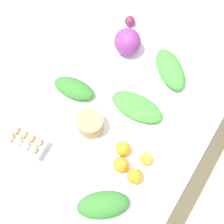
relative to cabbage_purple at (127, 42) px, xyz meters
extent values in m
plane|color=#C6B289|center=(0.41, 0.16, -0.80)|extent=(8.00, 8.00, 0.00)
cube|color=silver|center=(0.41, 0.16, -0.10)|extent=(1.48, 1.07, 0.03)
cylinder|color=tan|center=(-0.27, -0.32, -0.45)|extent=(0.06, 0.06, 0.68)
cylinder|color=tan|center=(-0.27, 0.63, -0.45)|extent=(0.06, 0.06, 0.68)
sphere|color=#7A2D75|center=(0.00, 0.00, 0.00)|extent=(0.16, 0.16, 0.16)
cube|color=#A8A8A3|center=(0.81, -0.13, -0.05)|extent=(0.13, 0.23, 0.06)
sphere|color=tan|center=(0.78, -0.06, -0.01)|extent=(0.04, 0.04, 0.04)
sphere|color=tan|center=(0.79, -0.10, -0.01)|extent=(0.04, 0.04, 0.04)
sphere|color=tan|center=(0.79, -0.15, -0.01)|extent=(0.04, 0.04, 0.04)
sphere|color=tan|center=(0.80, -0.20, -0.01)|extent=(0.04, 0.04, 0.04)
sphere|color=tan|center=(0.83, -0.05, -0.01)|extent=(0.04, 0.04, 0.04)
sphere|color=white|center=(0.83, -0.10, -0.01)|extent=(0.04, 0.04, 0.04)
sphere|color=white|center=(0.84, -0.15, -0.01)|extent=(0.04, 0.04, 0.04)
sphere|color=tan|center=(0.84, -0.19, -0.01)|extent=(0.04, 0.04, 0.04)
cylinder|color=#A87F51|center=(0.55, 0.11, -0.03)|extent=(0.14, 0.14, 0.11)
ellipsoid|color=#3D8433|center=(0.01, 0.30, -0.04)|extent=(0.29, 0.31, 0.09)
ellipsoid|color=#2D6B28|center=(0.86, 0.39, -0.04)|extent=(0.27, 0.28, 0.08)
ellipsoid|color=#3D8433|center=(0.32, 0.26, -0.05)|extent=(0.17, 0.32, 0.07)
ellipsoid|color=#2D6B28|center=(0.41, -0.10, -0.05)|extent=(0.16, 0.26, 0.07)
sphere|color=maroon|center=(-0.18, -0.09, -0.05)|extent=(0.07, 0.07, 0.07)
sphere|color=orange|center=(0.64, 0.36, -0.04)|extent=(0.08, 0.08, 0.08)
sphere|color=orange|center=(0.57, 0.32, -0.04)|extent=(0.08, 0.08, 0.08)
sphere|color=orange|center=(0.54, 0.45, -0.05)|extent=(0.07, 0.07, 0.07)
sphere|color=orange|center=(0.66, 0.45, -0.04)|extent=(0.08, 0.08, 0.08)
camera|label=1|loc=(1.01, 0.54, 1.52)|focal=50.00mm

